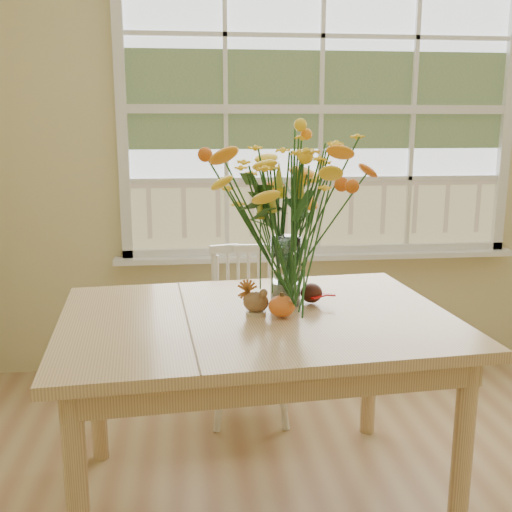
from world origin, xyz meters
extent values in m
cube|color=beige|center=(0.00, 2.25, 1.35)|extent=(4.00, 0.02, 2.70)
cube|color=silver|center=(0.00, 2.23, 1.55)|extent=(2.20, 0.00, 1.60)
cube|color=white|center=(0.00, 2.18, 0.69)|extent=(2.42, 0.12, 0.03)
cube|color=tan|center=(-0.52, 0.86, 0.75)|extent=(1.52, 1.14, 0.04)
cube|color=tan|center=(-0.52, 0.86, 0.68)|extent=(1.39, 1.01, 0.10)
cylinder|color=tan|center=(-1.12, 0.38, 0.37)|extent=(0.07, 0.07, 0.73)
cylinder|color=tan|center=(-1.19, 1.23, 0.37)|extent=(0.07, 0.07, 0.73)
cylinder|color=tan|center=(0.14, 0.48, 0.37)|extent=(0.07, 0.07, 0.73)
cylinder|color=tan|center=(0.07, 1.33, 0.37)|extent=(0.07, 0.07, 0.73)
cube|color=white|center=(-0.48, 1.56, 0.40)|extent=(0.41, 0.40, 0.05)
cube|color=white|center=(-0.47, 1.71, 0.62)|extent=(0.39, 0.06, 0.45)
cylinder|color=white|center=(-0.64, 1.42, 0.19)|extent=(0.03, 0.03, 0.38)
cylinder|color=white|center=(-0.62, 1.71, 0.19)|extent=(0.03, 0.03, 0.38)
cylinder|color=white|center=(-0.34, 1.40, 0.19)|extent=(0.03, 0.03, 0.38)
cylinder|color=white|center=(-0.32, 1.69, 0.19)|extent=(0.03, 0.03, 0.38)
cylinder|color=white|center=(-0.40, 0.98, 0.91)|extent=(0.12, 0.12, 0.27)
ellipsoid|color=#EE5B1C|center=(-0.44, 0.81, 0.81)|extent=(0.10, 0.10, 0.08)
cylinder|color=#CCB78C|center=(-0.53, 0.86, 0.78)|extent=(0.08, 0.08, 0.01)
ellipsoid|color=brown|center=(-0.53, 0.86, 0.82)|extent=(0.11, 0.09, 0.08)
ellipsoid|color=#38160F|center=(-0.29, 0.98, 0.81)|extent=(0.09, 0.09, 0.08)
camera|label=1|loc=(-0.76, -1.27, 1.47)|focal=42.00mm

